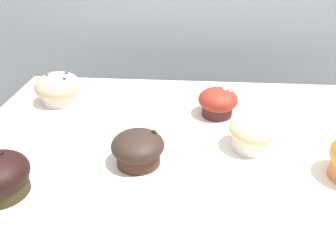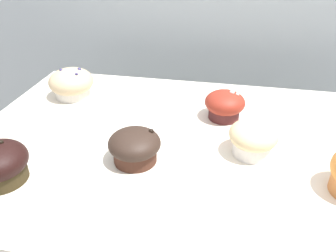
{
  "view_description": "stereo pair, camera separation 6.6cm",
  "coord_description": "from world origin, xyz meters",
  "px_view_note": "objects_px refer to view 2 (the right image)",
  "views": [
    {
      "loc": [
        -0.02,
        -0.58,
        1.31
      ],
      "look_at": [
        -0.07,
        -0.02,
        0.96
      ],
      "focal_mm": 35.0,
      "sensor_mm": 36.0,
      "label": 1
    },
    {
      "loc": [
        0.04,
        -0.57,
        1.31
      ],
      "look_at": [
        -0.07,
        -0.02,
        0.96
      ],
      "focal_mm": 35.0,
      "sensor_mm": 36.0,
      "label": 2
    }
  ],
  "objects_px": {
    "muffin_back_center": "(71,83)",
    "muffin_front_right": "(135,146)",
    "muffin_front_left": "(225,105)",
    "muffin_back_left": "(253,138)"
  },
  "relations": [
    {
      "from": "muffin_back_center",
      "to": "muffin_front_right",
      "type": "bearing_deg",
      "value": -45.22
    },
    {
      "from": "muffin_front_left",
      "to": "muffin_front_right",
      "type": "distance_m",
      "value": 0.26
    },
    {
      "from": "muffin_back_left",
      "to": "muffin_back_center",
      "type": "height_order",
      "value": "muffin_back_center"
    },
    {
      "from": "muffin_back_left",
      "to": "muffin_front_left",
      "type": "height_order",
      "value": "same"
    },
    {
      "from": "muffin_front_left",
      "to": "muffin_front_right",
      "type": "xyz_separation_m",
      "value": [
        -0.16,
        -0.2,
        -0.0
      ]
    },
    {
      "from": "muffin_back_left",
      "to": "muffin_back_center",
      "type": "relative_size",
      "value": 0.82
    },
    {
      "from": "muffin_back_left",
      "to": "muffin_front_right",
      "type": "height_order",
      "value": "muffin_back_left"
    },
    {
      "from": "muffin_back_left",
      "to": "muffin_front_left",
      "type": "distance_m",
      "value": 0.15
    },
    {
      "from": "muffin_back_left",
      "to": "muffin_front_right",
      "type": "relative_size",
      "value": 0.95
    },
    {
      "from": "muffin_front_left",
      "to": "muffin_front_right",
      "type": "relative_size",
      "value": 0.93
    }
  ]
}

